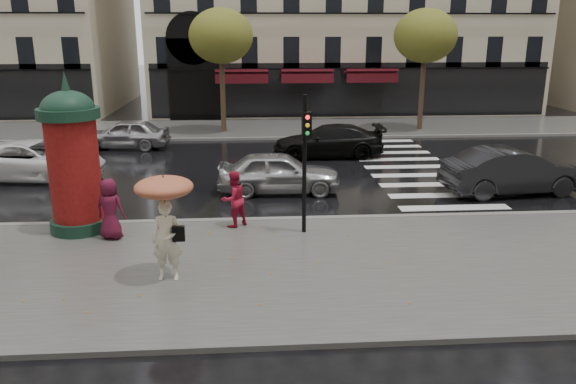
{
  "coord_description": "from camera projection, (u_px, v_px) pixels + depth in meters",
  "views": [
    {
      "loc": [
        -0.54,
        -12.86,
        5.57
      ],
      "look_at": [
        0.43,
        1.5,
        1.37
      ],
      "focal_mm": 35.0,
      "sensor_mm": 36.0,
      "label": 1
    }
  ],
  "objects": [
    {
      "name": "far_kerb",
      "position": [
        261.0,
        138.0,
        29.22
      ],
      "size": [
        90.0,
        0.25,
        0.14
      ],
      "primitive_type": "cube",
      "color": "slate",
      "rests_on": "ground"
    },
    {
      "name": "ground",
      "position": [
        275.0,
        262.0,
        13.92
      ],
      "size": [
        160.0,
        160.0,
        0.0
      ],
      "primitive_type": "plane",
      "color": "black",
      "rests_on": "ground"
    },
    {
      "name": "car_darkgrey",
      "position": [
        513.0,
        171.0,
        19.5
      ],
      "size": [
        5.04,
        2.17,
        1.61
      ],
      "primitive_type": "imported",
      "rotation": [
        0.0,
        0.0,
        1.67
      ],
      "color": "black",
      "rests_on": "ground"
    },
    {
      "name": "near_kerb",
      "position": [
        270.0,
        220.0,
        16.77
      ],
      "size": [
        90.0,
        0.25,
        0.14
      ],
      "primitive_type": "cube",
      "color": "slate",
      "rests_on": "ground"
    },
    {
      "name": "tree_far_left",
      "position": [
        221.0,
        36.0,
        29.57
      ],
      "size": [
        3.4,
        3.4,
        6.64
      ],
      "color": "#38281C",
      "rests_on": "ground"
    },
    {
      "name": "car_black",
      "position": [
        328.0,
        141.0,
        25.19
      ],
      "size": [
        4.98,
        2.11,
        1.43
      ],
      "primitive_type": "imported",
      "rotation": [
        0.0,
        0.0,
        -1.59
      ],
      "color": "black",
      "rests_on": "ground"
    },
    {
      "name": "traffic_light",
      "position": [
        305.0,
        151.0,
        14.95
      ],
      "size": [
        0.26,
        0.37,
        3.8
      ],
      "color": "black",
      "rests_on": "near_sidewalk"
    },
    {
      "name": "morris_column",
      "position": [
        73.0,
        157.0,
        15.24
      ],
      "size": [
        1.63,
        1.63,
        4.39
      ],
      "color": "#133223",
      "rests_on": "near_sidewalk"
    },
    {
      "name": "car_far_silver",
      "position": [
        125.0,
        134.0,
        26.93
      ],
      "size": [
        4.27,
        1.99,
        1.41
      ],
      "primitive_type": "imported",
      "rotation": [
        0.0,
        0.0,
        -1.65
      ],
      "color": "#A4A3A8",
      "rests_on": "ground"
    },
    {
      "name": "car_silver",
      "position": [
        279.0,
        172.0,
        19.65
      ],
      "size": [
        4.33,
        1.84,
        1.46
      ],
      "primitive_type": "imported",
      "rotation": [
        0.0,
        0.0,
        1.54
      ],
      "color": "#B1B2B6",
      "rests_on": "ground"
    },
    {
      "name": "car_white",
      "position": [
        34.0,
        160.0,
        21.39
      ],
      "size": [
        5.53,
        3.02,
        1.47
      ],
      "primitive_type": "imported",
      "rotation": [
        0.0,
        0.0,
        1.46
      ],
      "color": "white",
      "rests_on": "ground"
    },
    {
      "name": "woman_umbrella",
      "position": [
        165.0,
        211.0,
        12.27
      ],
      "size": [
        1.28,
        1.28,
        2.46
      ],
      "color": "beige",
      "rests_on": "near_sidewalk"
    },
    {
      "name": "tree_far_right",
      "position": [
        425.0,
        36.0,
        30.29
      ],
      "size": [
        3.4,
        3.4,
        6.64
      ],
      "color": "#38281C",
      "rests_on": "ground"
    },
    {
      "name": "near_sidewalk",
      "position": [
        276.0,
        268.0,
        13.42
      ],
      "size": [
        90.0,
        7.0,
        0.12
      ],
      "primitive_type": "cube",
      "color": "#474744",
      "rests_on": "ground"
    },
    {
      "name": "zebra_crossing",
      "position": [
        407.0,
        167.0,
        23.5
      ],
      "size": [
        3.6,
        11.75,
        0.01
      ],
      "primitive_type": "cube",
      "color": "silver",
      "rests_on": "ground"
    },
    {
      "name": "man_burgundy",
      "position": [
        110.0,
        209.0,
        14.95
      ],
      "size": [
        0.93,
        0.75,
        1.66
      ],
      "primitive_type": "imported",
      "rotation": [
        0.0,
        0.0,
        2.83
      ],
      "color": "#541027",
      "rests_on": "near_sidewalk"
    },
    {
      "name": "woman_red",
      "position": [
        234.0,
        199.0,
        15.88
      ],
      "size": [
        1.0,
        0.97,
        1.62
      ],
      "primitive_type": "imported",
      "rotation": [
        0.0,
        0.0,
        3.8
      ],
      "color": "#AC1531",
      "rests_on": "near_sidewalk"
    },
    {
      "name": "far_sidewalk",
      "position": [
        260.0,
        129.0,
        32.09
      ],
      "size": [
        90.0,
        6.0,
        0.12
      ],
      "primitive_type": "cube",
      "color": "#474744",
      "rests_on": "ground"
    }
  ]
}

